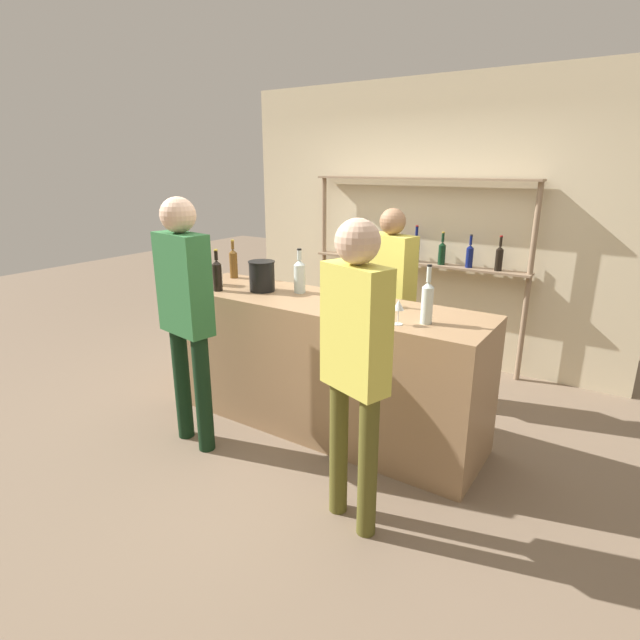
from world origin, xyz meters
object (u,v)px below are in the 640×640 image
object	(u,v)px
counter_bottle_4	(233,263)
counter_bottle_2	(366,287)
customer_right	(355,351)
server_behind_counter	(390,289)
cork_jar	(216,276)
customer_left	(185,304)
ice_bucket	(262,276)
counter_bottle_1	(300,275)
counter_bottle_3	(217,275)
wine_glass	(399,306)
counter_bottle_0	(427,301)

from	to	relation	value
counter_bottle_4	counter_bottle_2	bearing A→B (deg)	-5.95
customer_right	server_behind_counter	xyz separation A→B (m)	(-0.59, 1.65, -0.08)
cork_jar	server_behind_counter	distance (m)	1.47
counter_bottle_4	server_behind_counter	xyz separation A→B (m)	(1.25, 0.58, -0.19)
cork_jar	customer_left	world-z (taller)	customer_left
ice_bucket	server_behind_counter	distance (m)	1.11
counter_bottle_1	counter_bottle_4	bearing A→B (deg)	171.83
customer_left	counter_bottle_4	bearing A→B (deg)	34.03
counter_bottle_3	counter_bottle_2	bearing A→B (deg)	13.27
counter_bottle_2	cork_jar	xyz separation A→B (m)	(-1.34, -0.14, -0.05)
counter_bottle_3	counter_bottle_4	size ratio (longest dim) A/B	0.98
counter_bottle_3	customer_right	bearing A→B (deg)	-21.73
wine_glass	server_behind_counter	xyz separation A→B (m)	(-0.54, 1.02, -0.17)
counter_bottle_3	customer_left	bearing A→B (deg)	-67.74
counter_bottle_3	wine_glass	size ratio (longest dim) A/B	2.09
counter_bottle_0	counter_bottle_2	bearing A→B (deg)	161.56
ice_bucket	counter_bottle_4	bearing A→B (deg)	155.68
counter_bottle_2	cork_jar	distance (m)	1.35
counter_bottle_1	counter_bottle_2	size ratio (longest dim) A/B	1.06
ice_bucket	counter_bottle_1	bearing A→B (deg)	23.11
counter_bottle_3	server_behind_counter	distance (m)	1.45
counter_bottle_0	cork_jar	distance (m)	1.87
counter_bottle_3	wine_glass	xyz separation A→B (m)	(1.57, -0.02, -0.01)
counter_bottle_3	cork_jar	bearing A→B (deg)	138.03
counter_bottle_1	wine_glass	world-z (taller)	counter_bottle_1
counter_bottle_2	wine_glass	size ratio (longest dim) A/B	2.07
counter_bottle_2	ice_bucket	size ratio (longest dim) A/B	1.37
wine_glass	ice_bucket	size ratio (longest dim) A/B	0.66
ice_bucket	server_behind_counter	xyz separation A→B (m)	(0.73, 0.81, -0.17)
counter_bottle_1	server_behind_counter	world-z (taller)	server_behind_counter
counter_bottle_3	wine_glass	bearing A→B (deg)	-0.61
counter_bottle_4	ice_bucket	bearing A→B (deg)	-24.32
ice_bucket	customer_right	world-z (taller)	customer_right
counter_bottle_1	counter_bottle_2	distance (m)	0.60
ice_bucket	customer_left	distance (m)	0.73
wine_glass	customer_right	bearing A→B (deg)	-85.60
wine_glass	customer_left	xyz separation A→B (m)	(-1.35, -0.52, -0.07)
counter_bottle_0	counter_bottle_4	bearing A→B (deg)	170.51
counter_bottle_3	counter_bottle_1	bearing A→B (deg)	28.12
counter_bottle_0	counter_bottle_4	size ratio (longest dim) A/B	1.12
counter_bottle_0	counter_bottle_2	world-z (taller)	counter_bottle_0
counter_bottle_0	counter_bottle_1	world-z (taller)	counter_bottle_0
counter_bottle_4	server_behind_counter	distance (m)	1.39
counter_bottle_1	server_behind_counter	xyz separation A→B (m)	(0.45, 0.69, -0.19)
cork_jar	counter_bottle_0	bearing A→B (deg)	-1.24
counter_bottle_1	customer_left	xyz separation A→B (m)	(-0.36, -0.84, -0.09)
counter_bottle_3	server_behind_counter	world-z (taller)	server_behind_counter
counter_bottle_2	ice_bucket	bearing A→B (deg)	-174.26
ice_bucket	customer_left	world-z (taller)	customer_left
ice_bucket	cork_jar	bearing A→B (deg)	-174.06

